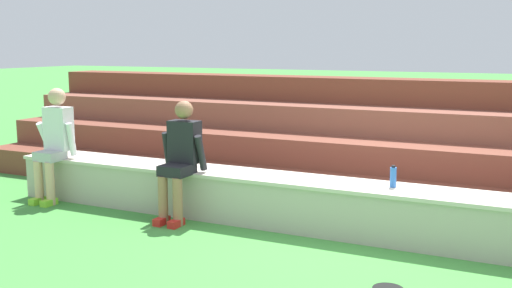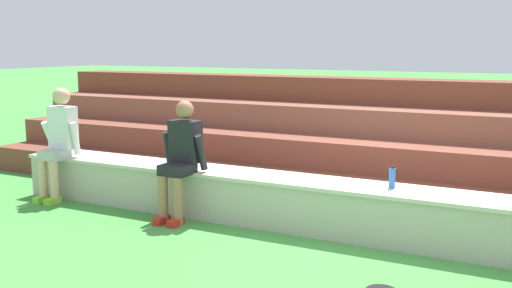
# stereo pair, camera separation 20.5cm
# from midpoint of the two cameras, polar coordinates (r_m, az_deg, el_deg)

# --- Properties ---
(ground_plane) EXTENTS (80.00, 80.00, 0.00)m
(ground_plane) POSITION_cam_midpoint_polar(r_m,az_deg,el_deg) (6.31, 7.97, -9.24)
(ground_plane) COLOR #428E3D
(stone_seating_wall) EXTENTS (8.95, 0.63, 0.55)m
(stone_seating_wall) POSITION_cam_midpoint_polar(r_m,az_deg,el_deg) (6.49, 8.83, -6.03)
(stone_seating_wall) COLOR #B7AF9E
(stone_seating_wall) RESTS_ON ground
(brick_bleachers) EXTENTS (12.57, 2.56, 1.51)m
(brick_bleachers) POSITION_cam_midpoint_polar(r_m,az_deg,el_deg) (8.54, 13.27, -0.60)
(brick_bleachers) COLOR brown
(brick_bleachers) RESTS_ON ground
(person_far_left) EXTENTS (0.53, 0.55, 1.45)m
(person_far_left) POSITION_cam_midpoint_polar(r_m,az_deg,el_deg) (8.21, -19.10, 0.33)
(person_far_left) COLOR #DBAD89
(person_far_left) RESTS_ON ground
(person_left_of_center) EXTENTS (0.53, 0.57, 1.37)m
(person_left_of_center) POSITION_cam_midpoint_polar(r_m,az_deg,el_deg) (6.96, -7.97, -1.19)
(person_left_of_center) COLOR #996B4C
(person_left_of_center) RESTS_ON ground
(water_bottle_near_left) EXTENTS (0.07, 0.07, 0.23)m
(water_bottle_near_left) POSITION_cam_midpoint_polar(r_m,az_deg,el_deg) (6.36, 11.85, -3.05)
(water_bottle_near_left) COLOR blue
(water_bottle_near_left) RESTS_ON stone_seating_wall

